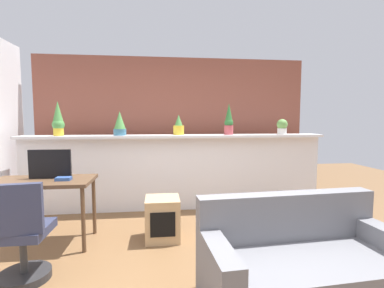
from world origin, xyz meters
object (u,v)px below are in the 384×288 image
potted_plant_0 (58,120)px  potted_plant_4 (282,126)px  book_on_desk (64,179)px  office_chair (20,240)px  couch (302,266)px  side_cube_shelf (163,219)px  potted_plant_2 (179,126)px  potted_plant_1 (120,124)px  potted_plant_3 (229,121)px  tv_monitor (50,164)px  desk (42,187)px

potted_plant_0 → potted_plant_4: size_ratio=2.07×
potted_plant_4 → book_on_desk: bearing=-160.1°
office_chair → couch: size_ratio=0.57×
side_cube_shelf → book_on_desk: book_on_desk is taller
potted_plant_0 → side_cube_shelf: size_ratio=1.02×
book_on_desk → couch: 2.53m
potted_plant_4 → couch: 2.70m
potted_plant_0 → potted_plant_2: bearing=1.6°
potted_plant_1 → potted_plant_3: bearing=0.9°
potted_plant_0 → couch: potted_plant_0 is taller
side_cube_shelf → couch: size_ratio=0.31×
office_chair → couch: office_chair is taller
potted_plant_1 → potted_plant_0: bearing=179.6°
potted_plant_1 → couch: (1.68, -2.34, -1.08)m
potted_plant_0 → couch: bearing=-42.4°
potted_plant_2 → tv_monitor: (-1.55, -1.02, -0.40)m
desk → side_cube_shelf: desk is taller
potted_plant_1 → couch: bearing=-54.3°
tv_monitor → office_chair: 1.02m
desk → book_on_desk: book_on_desk is taller
office_chair → side_cube_shelf: office_chair is taller
potted_plant_0 → desk: size_ratio=0.47×
potted_plant_1 → potted_plant_2: 0.90m
desk → book_on_desk: (0.25, -0.06, 0.10)m
potted_plant_4 → potted_plant_0: bearing=179.9°
potted_plant_2 → office_chair: (-1.50, -1.88, -0.93)m
potted_plant_2 → tv_monitor: 1.90m
desk → tv_monitor: (0.07, 0.08, 0.25)m
potted_plant_3 → potted_plant_4: (0.88, -0.03, -0.09)m
potted_plant_0 → potted_plant_4: potted_plant_0 is taller
potted_plant_1 → side_cube_shelf: potted_plant_1 is taller
tv_monitor → potted_plant_3: bearing=22.9°
potted_plant_3 → couch: potted_plant_3 is taller
book_on_desk → potted_plant_4: bearing=19.9°
tv_monitor → book_on_desk: tv_monitor is taller
desk → side_cube_shelf: 1.41m
potted_plant_0 → office_chair: size_ratio=0.56×
potted_plant_0 → desk: 1.30m
side_cube_shelf → potted_plant_2: bearing=76.2°
potted_plant_4 → desk: size_ratio=0.22×
potted_plant_1 → tv_monitor: size_ratio=0.79×
potted_plant_2 → couch: (0.79, -2.39, -1.04)m
desk → office_chair: office_chair is taller
tv_monitor → side_cube_shelf: size_ratio=0.92×
potted_plant_3 → potted_plant_4: size_ratio=2.01×
potted_plant_4 → side_cube_shelf: potted_plant_4 is taller
potted_plant_3 → book_on_desk: potted_plant_3 is taller
office_chair → desk: bearing=98.6°
side_cube_shelf → book_on_desk: 1.21m
office_chair → couch: bearing=-12.5°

